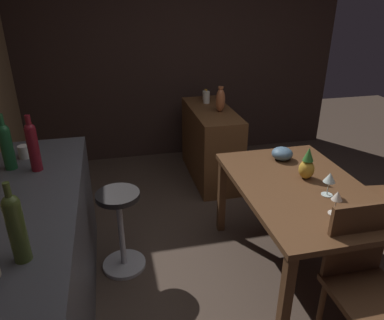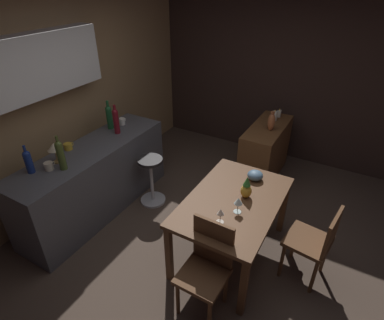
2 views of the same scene
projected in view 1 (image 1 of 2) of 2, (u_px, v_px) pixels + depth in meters
name	position (u px, v px, depth m)	size (l,w,h in m)	color
ground_plane	(262.00, 278.00, 2.77)	(9.00, 9.00, 0.00)	#47382D
wall_side_right	(165.00, 54.00, 4.42)	(0.10, 4.40, 2.60)	#33231E
dining_table	(300.00, 196.00, 2.61)	(1.34, 0.87, 0.74)	#56351E
kitchen_counter	(36.00, 271.00, 2.20)	(2.10, 0.60, 0.90)	#4C4C51
sideboard_cabinet	(211.00, 144.00, 4.14)	(1.10, 0.44, 0.82)	brown
chair_near_window	(362.00, 278.00, 2.09)	(0.41, 0.41, 0.92)	#56351E
bar_stool	(121.00, 229.00, 2.75)	(0.34, 0.34, 0.67)	#262323
wine_glass_left	(337.00, 197.00, 2.20)	(0.07, 0.07, 0.16)	silver
wine_glass_right	(330.00, 178.00, 2.40)	(0.08, 0.08, 0.17)	silver
pineapple_centerpiece	(307.00, 166.00, 2.64)	(0.11, 0.11, 0.24)	gold
fruit_bowl	(282.00, 154.00, 2.95)	(0.17, 0.17, 0.10)	slate
wine_bottle_ruby	(33.00, 145.00, 2.36)	(0.07, 0.07, 0.38)	maroon
wine_bottle_olive	(16.00, 226.00, 1.55)	(0.08, 0.08, 0.39)	#475623
wine_bottle_green	(6.00, 144.00, 2.39)	(0.08, 0.08, 0.38)	#1E592D
cup_white	(24.00, 152.00, 2.60)	(0.11, 0.08, 0.09)	white
pillar_candle_tall	(207.00, 97.00, 4.15)	(0.07, 0.07, 0.16)	white
pillar_candle_short	(205.00, 95.00, 4.30)	(0.06, 0.06, 0.13)	white
vase_copper	(220.00, 100.00, 3.83)	(0.10, 0.10, 0.27)	#B26038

